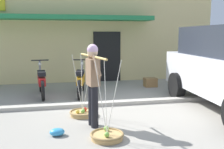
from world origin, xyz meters
name	(u,v)px	position (x,y,z in m)	size (l,w,h in m)	color
ground_plane	(113,113)	(0.00, 0.00, 0.00)	(90.00, 90.00, 0.00)	gray
sidewalk_curb	(107,103)	(0.00, 0.70, 0.05)	(20.00, 0.24, 0.10)	#AEA89C
fruit_vendor	(93,80)	(-0.58, -0.83, 0.98)	(0.34, 1.48, 1.70)	black
fruit_basket_left_side	(107,135)	(-0.43, -1.56, 0.08)	(0.62, 0.62, 1.45)	tan
fruit_basket_right_side	(83,113)	(-0.73, -0.09, 0.08)	(0.62, 0.62, 1.45)	tan
motorcycle_nearest_shop	(41,82)	(-1.78, 2.16, 0.45)	(0.54, 1.82, 1.09)	black
motorcycle_second_in_row	(81,81)	(-0.59, 2.04, 0.45)	(0.54, 1.81, 1.09)	black
storefront_building	(57,30)	(-1.27, 6.86, 2.10)	(13.00, 6.00, 4.20)	#DBC684
plastic_litter_bag	(57,132)	(-1.32, -1.21, 0.07)	(0.28, 0.22, 0.14)	#3393D1
wooden_crate	(150,82)	(2.01, 2.89, 0.16)	(0.44, 0.36, 0.32)	olive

